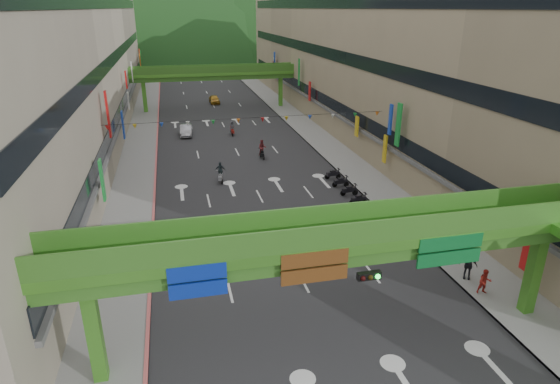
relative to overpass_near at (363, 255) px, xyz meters
name	(u,v)px	position (x,y,z in m)	size (l,w,h in m)	color
road_slab	(227,131)	(-0.93, 44.62, -5.20)	(18.00, 140.00, 0.02)	#28282B
sidewalk_left	(142,136)	(-11.93, 44.62, -5.13)	(4.00, 140.00, 0.15)	gray
sidewalk_right	(305,126)	(10.07, 44.62, -5.13)	(4.00, 140.00, 0.15)	gray
curb_left	(157,135)	(-10.03, 44.62, -5.12)	(0.20, 140.00, 0.18)	#CC5959
curb_right	(292,127)	(8.17, 44.62, -5.12)	(0.20, 140.00, 0.18)	gray
building_row_left	(65,63)	(-19.86, 44.62, 4.25)	(12.80, 95.00, 19.00)	#9E937F
building_row_right	(362,56)	(18.00, 44.62, 4.25)	(12.80, 95.00, 19.00)	gray
overpass_near	(363,255)	(0.00, 0.00, 0.00)	(28.00, 12.27, 7.10)	#4C9E2D
overpass_far	(214,76)	(-0.93, 59.62, 0.20)	(28.00, 2.20, 7.10)	#4C9E2D
hill_left	(143,56)	(-15.93, 154.62, -5.21)	(168.00, 140.00, 112.00)	#1C4419
hill_right	(249,50)	(24.07, 174.62, -5.21)	(208.00, 176.00, 128.00)	#1C4419
bunting_string	(250,120)	(-0.93, 24.62, 0.75)	(26.00, 0.36, 0.47)	black
scooter_rider_near	(304,249)	(-0.15, 8.92, -4.37)	(0.69, 1.59, 1.84)	black
scooter_rider_mid	(262,149)	(1.46, 31.57, -4.11)	(0.94, 1.60, 2.11)	black
scooter_rider_left	(220,172)	(-3.90, 24.98, -4.18)	(1.04, 1.59, 2.04)	gray
scooter_rider_far	(232,128)	(-0.44, 42.36, -4.26)	(0.78, 1.60, 1.90)	maroon
parked_scooter_row	(349,190)	(6.87, 19.03, -4.68)	(1.60, 9.41, 1.08)	black
car_silver	(186,130)	(-6.33, 43.65, -4.51)	(1.47, 4.23, 1.39)	#9F9FA6
car_yellow	(214,99)	(-0.56, 64.84, -4.52)	(1.63, 4.05, 1.38)	#BA8524
pedestrian_red	(484,284)	(8.87, 2.62, -4.44)	(0.74, 0.58, 1.53)	#A9221A
pedestrian_dark	(468,267)	(8.87, 4.29, -4.31)	(1.05, 0.44, 1.79)	black
pedestrian_blue	(445,221)	(11.27, 10.81, -4.43)	(0.72, 0.46, 1.54)	#34405C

